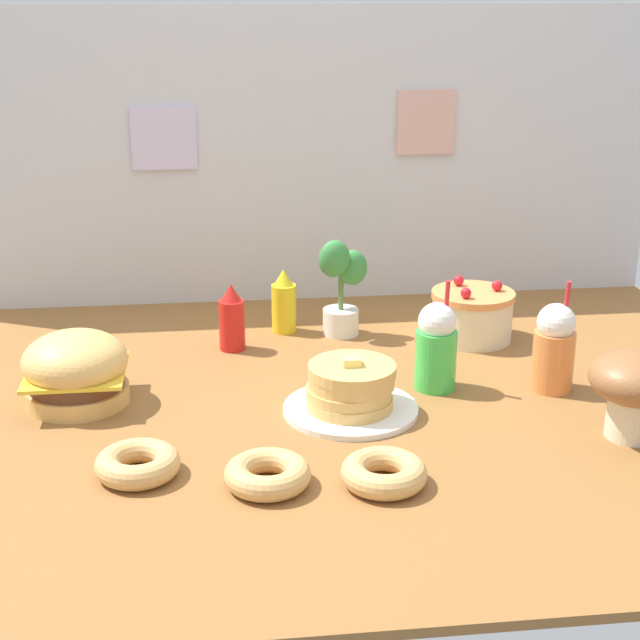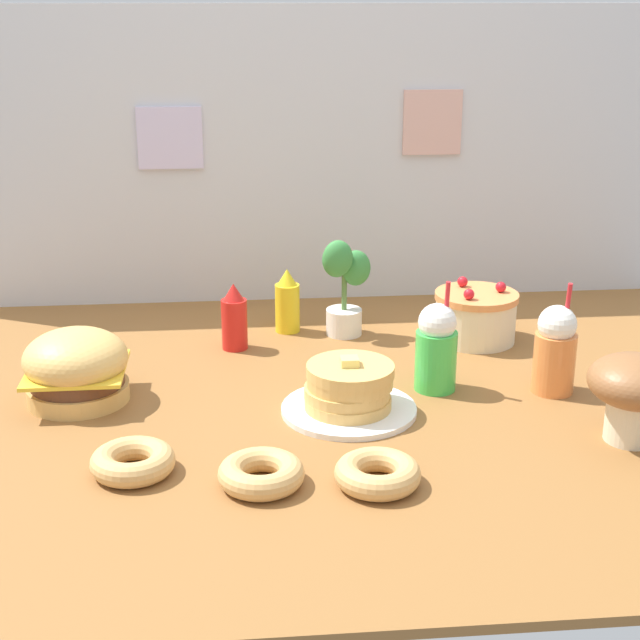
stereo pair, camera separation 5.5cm
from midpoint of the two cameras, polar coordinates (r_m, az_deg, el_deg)
ground_plane at (r=2.31m, az=0.94°, el=-5.38°), size 2.35×1.74×0.02m
back_wall at (r=3.00m, az=-0.83°, el=9.86°), size 2.35×0.04×0.92m
burger at (r=2.36m, az=-13.94°, el=-2.83°), size 0.25×0.25×0.18m
pancake_stack at (r=2.24m, az=2.47°, el=-4.39°), size 0.33×0.33×0.14m
layer_cake at (r=2.74m, az=10.00°, el=0.23°), size 0.24×0.24×0.17m
ketchup_bottle at (r=2.64m, az=-4.63°, el=0.08°), size 0.07×0.07×0.19m
mustard_bottle at (r=2.77m, az=-1.43°, el=1.06°), size 0.07×0.07×0.19m
cream_soda_cup at (r=2.37m, az=7.74°, el=-1.67°), size 0.11×0.11×0.29m
orange_float_cup at (r=2.41m, az=14.73°, el=-1.76°), size 0.11×0.11×0.29m
donut_pink_glaze at (r=2.01m, az=-10.53°, el=-8.42°), size 0.18×0.18×0.05m
donut_chocolate at (r=1.93m, az=-2.77°, el=-9.26°), size 0.18×0.18×0.05m
donut_vanilla at (r=1.94m, az=4.34°, el=-9.24°), size 0.18×0.18×0.05m
potted_plant at (r=2.72m, az=2.03°, el=2.24°), size 0.14×0.11×0.29m
mushroom_stool at (r=2.20m, az=19.26°, el=-3.98°), size 0.21×0.21×0.20m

